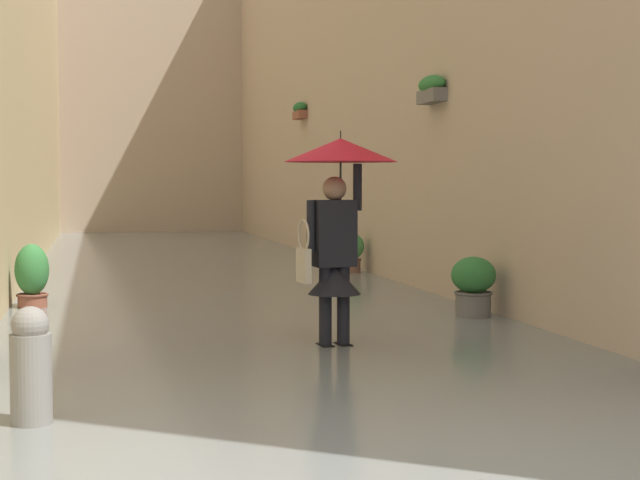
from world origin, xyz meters
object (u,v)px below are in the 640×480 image
at_px(potted_plant_near_right, 32,278).
at_px(mooring_bollard, 31,372).
at_px(potted_plant_mid_left, 351,252).
at_px(person_wading, 337,196).
at_px(potted_plant_far_left, 473,287).

bearing_deg(potted_plant_near_right, mooring_bollard, 93.39).
xyz_separation_m(potted_plant_mid_left, potted_plant_near_right, (4.99, 3.62, 0.02)).
bearing_deg(person_wading, mooring_bollard, 43.50).
bearing_deg(potted_plant_near_right, potted_plant_mid_left, -144.05).
bearing_deg(mooring_bollard, person_wading, -136.50).
bearing_deg(person_wading, potted_plant_near_right, -49.90).
bearing_deg(potted_plant_mid_left, potted_plant_near_right, 35.95).
bearing_deg(mooring_bollard, potted_plant_mid_left, -115.70).
xyz_separation_m(potted_plant_far_left, potted_plant_near_right, (4.95, -1.98, 0.02)).
xyz_separation_m(potted_plant_near_right, mooring_bollard, (-0.36, 6.01, -0.03)).
xyz_separation_m(person_wading, mooring_bollard, (2.62, 2.48, -1.08)).
relative_size(potted_plant_far_left, mooring_bollard, 0.92).
bearing_deg(potted_plant_mid_left, person_wading, 74.23).
xyz_separation_m(potted_plant_mid_left, mooring_bollard, (4.63, 9.63, -0.01)).
relative_size(potted_plant_far_left, potted_plant_near_right, 0.89).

